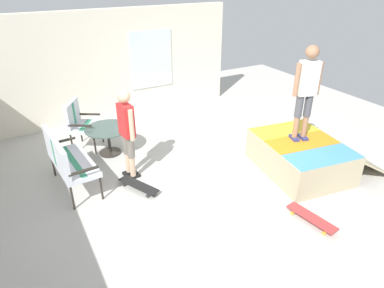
{
  "coord_description": "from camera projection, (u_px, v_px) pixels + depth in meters",
  "views": [
    {
      "loc": [
        -4.21,
        2.83,
        3.43
      ],
      "look_at": [
        0.31,
        0.31,
        0.7
      ],
      "focal_mm": 31.7,
      "sensor_mm": 36.0,
      "label": 1
    }
  ],
  "objects": [
    {
      "name": "ground_plane",
      "position": [
        216.0,
        184.0,
        6.09
      ],
      "size": [
        12.0,
        12.0,
        0.1
      ],
      "primitive_type": "cube",
      "color": "beige"
    },
    {
      "name": "house_facade",
      "position": [
        116.0,
        65.0,
        8.19
      ],
      "size": [
        0.23,
        6.0,
        2.59
      ],
      "color": "silver",
      "rests_on": "ground_plane"
    },
    {
      "name": "skate_ramp",
      "position": [
        301.0,
        156.0,
        6.29
      ],
      "size": [
        1.97,
        2.33,
        0.61
      ],
      "color": "tan",
      "rests_on": "ground_plane"
    },
    {
      "name": "patio_bench",
      "position": [
        65.0,
        158.0,
        5.59
      ],
      "size": [
        1.29,
        0.65,
        1.02
      ],
      "color": "#2D2823",
      "rests_on": "ground_plane"
    },
    {
      "name": "patio_chair_near_house",
      "position": [
        79.0,
        121.0,
        6.94
      ],
      "size": [
        0.82,
        0.79,
        1.02
      ],
      "color": "#2D2823",
      "rests_on": "ground_plane"
    },
    {
      "name": "patio_table",
      "position": [
        108.0,
        135.0,
        6.81
      ],
      "size": [
        0.9,
        0.9,
        0.57
      ],
      "color": "#2D2823",
      "rests_on": "ground_plane"
    },
    {
      "name": "person_watching",
      "position": [
        127.0,
        129.0,
        5.8
      ],
      "size": [
        0.48,
        0.27,
        1.65
      ],
      "color": "black",
      "rests_on": "ground_plane"
    },
    {
      "name": "person_skater",
      "position": [
        307.0,
        87.0,
        5.78
      ],
      "size": [
        0.32,
        0.46,
        1.7
      ],
      "color": "navy",
      "rests_on": "skate_ramp"
    },
    {
      "name": "skateboard_by_bench",
      "position": [
        138.0,
        185.0,
        5.82
      ],
      "size": [
        0.81,
        0.52,
        0.1
      ],
      "color": "black",
      "rests_on": "ground_plane"
    },
    {
      "name": "skateboard_spare",
      "position": [
        311.0,
        218.0,
        5.07
      ],
      "size": [
        0.82,
        0.31,
        0.1
      ],
      "color": "#B23838",
      "rests_on": "ground_plane"
    }
  ]
}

